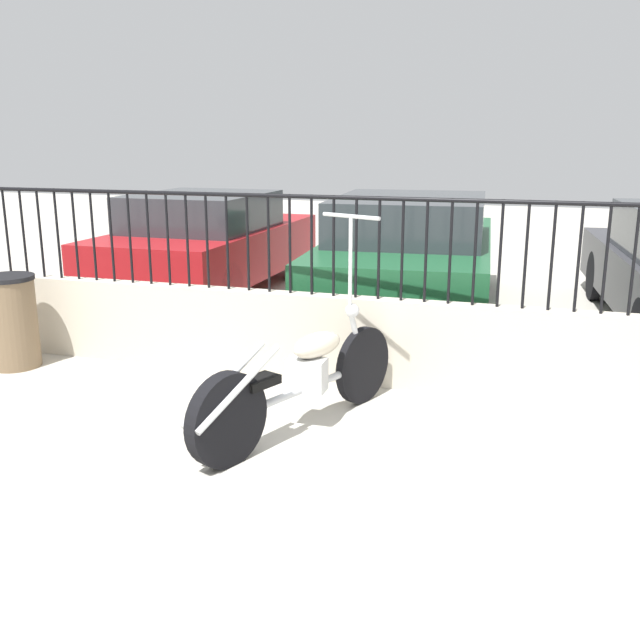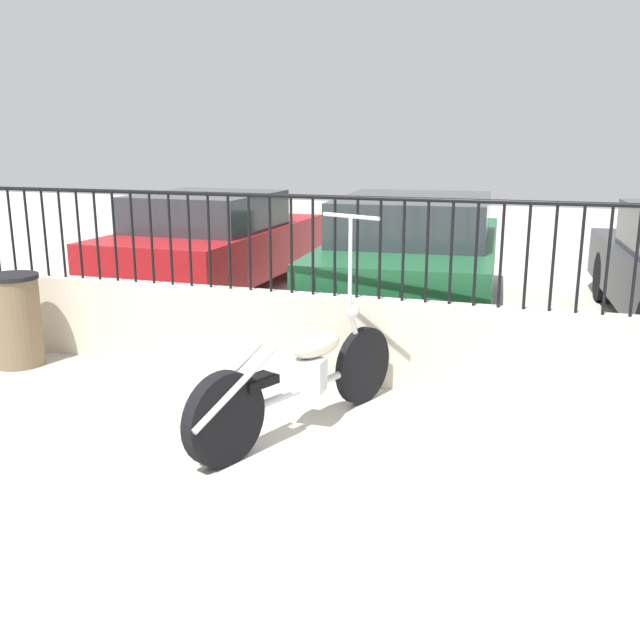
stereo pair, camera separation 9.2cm
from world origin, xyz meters
The scene contains 7 objects.
ground_plane centered at (0.00, 0.00, 0.00)m, with size 40.00×40.00×0.00m, color #B7B2A5.
low_wall centered at (0.00, 2.84, 0.38)m, with size 9.81×0.18×0.76m.
fence_railing centered at (0.00, 2.84, 1.33)m, with size 9.81×0.04×0.86m.
motorcycle_silver centered at (-0.24, 1.61, 0.40)m, with size 0.96×2.00×1.54m.
trash_bin centered at (-3.25, 2.33, 0.43)m, with size 0.48×0.48×0.86m.
car_red centered at (-2.98, 5.93, 0.69)m, with size 1.83×4.00×1.36m.
car_green centered at (-0.09, 5.45, 0.72)m, with size 2.15×4.63×1.42m.
Camera 2 is at (1.44, -2.90, 2.10)m, focal length 40.00 mm.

